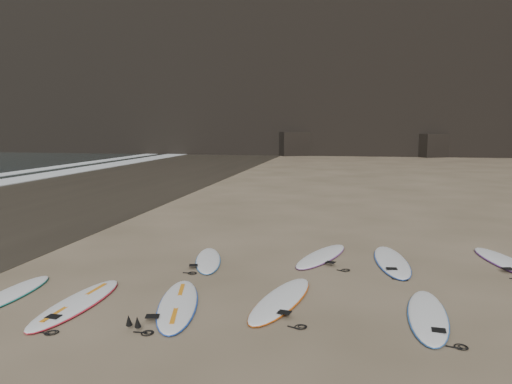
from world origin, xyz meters
TOP-DOWN VIEW (x-y plane):
  - ground at (0.00, 0.00)m, footprint 240.00×240.00m
  - wet_sand at (-13.00, 10.00)m, footprint 12.00×200.00m
  - surfboard_0 at (-4.41, -0.76)m, footprint 0.72×2.63m
  - surfboard_1 at (-2.68, -0.48)m, footprint 1.23×2.68m
  - surfboard_2 at (-0.98, 0.08)m, footprint 1.15×2.67m
  - surfboard_3 at (1.45, -0.22)m, footprint 0.79×2.52m
  - surfboard_5 at (-2.97, 2.38)m, footprint 1.08×2.29m
  - surfboard_6 at (-0.45, 3.20)m, footprint 1.41×2.60m
  - surfboard_7 at (1.14, 3.01)m, footprint 0.88×2.80m
  - surfboard_8 at (3.65, 3.43)m, footprint 1.20×2.72m
  - surfboard_11 at (-5.86, -0.54)m, footprint 0.58×2.25m

SIDE VIEW (x-z plane):
  - ground at x=0.00m, z-range 0.00..0.00m
  - wet_sand at x=-13.00m, z-range 0.00..0.01m
  - surfboard_5 at x=-2.97m, z-range 0.00..0.08m
  - surfboard_11 at x=-5.86m, z-range 0.00..0.08m
  - surfboard_3 at x=1.45m, z-range 0.00..0.09m
  - surfboard_6 at x=-0.45m, z-range 0.00..0.09m
  - surfboard_2 at x=-0.98m, z-range 0.00..0.09m
  - surfboard_1 at x=-2.68m, z-range 0.00..0.09m
  - surfboard_0 at x=-4.41m, z-range 0.00..0.09m
  - surfboard_8 at x=3.65m, z-range 0.00..0.10m
  - surfboard_7 at x=1.14m, z-range 0.00..0.10m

